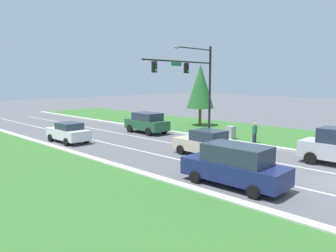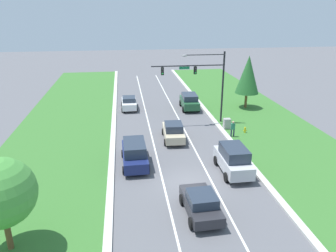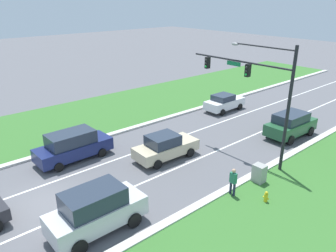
% 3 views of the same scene
% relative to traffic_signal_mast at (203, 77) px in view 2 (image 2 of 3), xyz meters
% --- Properties ---
extents(ground_plane, '(160.00, 160.00, 0.00)m').
position_rel_traffic_signal_mast_xyz_m(ground_plane, '(-4.07, -12.81, -5.24)').
color(ground_plane, '#5B5B60').
extents(curb_strip_right, '(0.50, 90.00, 0.15)m').
position_rel_traffic_signal_mast_xyz_m(curb_strip_right, '(1.58, -12.81, -5.17)').
color(curb_strip_right, beige).
rests_on(curb_strip_right, ground_plane).
extents(curb_strip_left, '(0.50, 90.00, 0.15)m').
position_rel_traffic_signal_mast_xyz_m(curb_strip_left, '(-9.72, -12.81, -5.17)').
color(curb_strip_left, beige).
rests_on(curb_strip_left, ground_plane).
extents(grass_verge_right, '(10.00, 90.00, 0.08)m').
position_rel_traffic_signal_mast_xyz_m(grass_verge_right, '(6.83, -12.81, -5.20)').
color(grass_verge_right, '#38702D').
rests_on(grass_verge_right, ground_plane).
extents(grass_verge_left, '(10.00, 90.00, 0.08)m').
position_rel_traffic_signal_mast_xyz_m(grass_verge_left, '(-14.97, -12.81, -5.20)').
color(grass_verge_left, '#38702D').
rests_on(grass_verge_left, ground_plane).
extents(lane_stripe_inner_left, '(0.14, 81.00, 0.01)m').
position_rel_traffic_signal_mast_xyz_m(lane_stripe_inner_left, '(-5.87, -12.81, -5.24)').
color(lane_stripe_inner_left, white).
rests_on(lane_stripe_inner_left, ground_plane).
extents(lane_stripe_inner_right, '(0.14, 81.00, 0.01)m').
position_rel_traffic_signal_mast_xyz_m(lane_stripe_inner_right, '(-2.27, -12.81, -5.24)').
color(lane_stripe_inner_right, white).
rests_on(lane_stripe_inner_right, ground_plane).
extents(traffic_signal_mast, '(7.86, 0.41, 7.85)m').
position_rel_traffic_signal_mast_xyz_m(traffic_signal_mast, '(0.00, 0.00, 0.00)').
color(traffic_signal_mast, black).
rests_on(traffic_signal_mast, ground_plane).
extents(silver_suv, '(2.12, 4.61, 2.20)m').
position_rel_traffic_signal_mast_xyz_m(silver_suv, '(-0.26, -11.69, -4.12)').
color(silver_suv, silver).
rests_on(silver_suv, ground_plane).
extents(charcoal_sedan, '(2.18, 4.20, 1.58)m').
position_rel_traffic_signal_mast_xyz_m(charcoal_sedan, '(-4.03, -16.81, -4.44)').
color(charcoal_sedan, '#28282D').
rests_on(charcoal_sedan, ground_plane).
extents(navy_suv, '(2.19, 5.12, 1.99)m').
position_rel_traffic_signal_mast_xyz_m(navy_suv, '(-7.80, -9.23, -4.24)').
color(navy_suv, navy).
rests_on(navy_suv, ground_plane).
extents(forest_suv, '(2.28, 4.62, 1.95)m').
position_rel_traffic_signal_mast_xyz_m(forest_suv, '(-0.27, 5.46, -4.22)').
color(forest_suv, '#235633').
rests_on(forest_suv, ground_plane).
extents(champagne_sedan, '(2.18, 4.61, 1.75)m').
position_rel_traffic_signal_mast_xyz_m(champagne_sedan, '(-3.85, -4.42, -4.38)').
color(champagne_sedan, beige).
rests_on(champagne_sedan, ground_plane).
extents(white_sedan, '(1.97, 4.23, 1.62)m').
position_rel_traffic_signal_mast_xyz_m(white_sedan, '(-7.85, 6.49, -4.43)').
color(white_sedan, white).
rests_on(white_sedan, ground_plane).
extents(utility_cabinet, '(0.70, 0.60, 1.17)m').
position_rel_traffic_signal_mast_xyz_m(utility_cabinet, '(2.22, -2.29, -4.66)').
color(utility_cabinet, '#9E9E99').
rests_on(utility_cabinet, ground_plane).
extents(pedestrian, '(0.40, 0.26, 1.69)m').
position_rel_traffic_signal_mast_xyz_m(pedestrian, '(2.08, -4.59, -4.30)').
color(pedestrian, '#232842').
rests_on(pedestrian, ground_plane).
extents(fire_hydrant, '(0.34, 0.20, 0.70)m').
position_rel_traffic_signal_mast_xyz_m(fire_hydrant, '(3.69, -3.75, -4.90)').
color(fire_hydrant, gold).
rests_on(fire_hydrant, ground_plane).
extents(conifer_near_right_tree, '(2.93, 2.93, 6.67)m').
position_rel_traffic_signal_mast_xyz_m(conifer_near_right_tree, '(6.96, 4.87, -0.93)').
color(conifer_near_right_tree, brown).
rests_on(conifer_near_right_tree, ground_plane).
extents(oak_near_left_tree, '(3.62, 3.62, 5.29)m').
position_rel_traffic_signal_mast_xyz_m(oak_near_left_tree, '(-14.83, -18.45, -1.77)').
color(oak_near_left_tree, brown).
rests_on(oak_near_left_tree, ground_plane).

